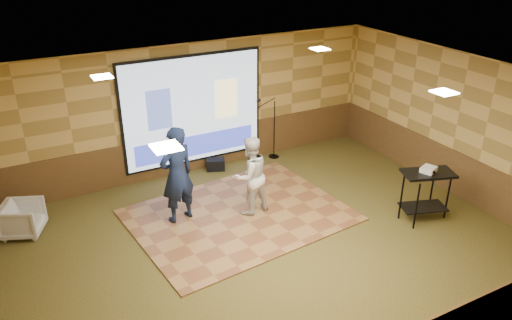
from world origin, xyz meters
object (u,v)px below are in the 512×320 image
banquet_chair (23,219)px  player_right (250,176)px  player_left (177,175)px  av_table (426,186)px  mic_stand (272,139)px  duffel_bag (216,164)px  projector (429,169)px  dance_floor (239,215)px  projector_screen (194,111)px

banquet_chair → player_right: bearing=-84.8°
player_left → av_table: 4.78m
player_right → mic_stand: bearing=-137.6°
player_left → banquet_chair: bearing=-31.6°
mic_stand → duffel_bag: 1.56m
mic_stand → duffel_bag: bearing=-172.5°
projector → mic_stand: size_ratio=0.18×
projector → banquet_chair: 7.68m
dance_floor → banquet_chair: banquet_chair is taller
player_right → av_table: size_ratio=1.58×
mic_stand → duffel_bag: size_ratio=3.73×
projector_screen → dance_floor: 2.75m
banquet_chair → duffel_bag: (4.26, 0.81, -0.19)m
player_left → mic_stand: bearing=-163.9°
player_left → duffel_bag: player_left is taller
mic_stand → banquet_chair: 5.84m
av_table → player_right: bearing=148.4°
projector_screen → banquet_chair: (-3.86, -0.99, -1.16)m
av_table → player_left: bearing=152.8°
av_table → projector: size_ratio=3.52×
projector_screen → player_left: bearing=-120.3°
projector_screen → av_table: (3.13, -4.10, -0.75)m
projector_screen → duffel_bag: size_ratio=7.82×
projector → banquet_chair: projector is taller
av_table → duffel_bag: (-2.72, 3.91, -0.59)m
mic_stand → av_table: bearing=-63.9°
player_left → av_table: player_left is taller
player_left → player_right: (1.35, -0.40, -0.16)m
projector → av_table: bearing=-127.3°
mic_stand → duffel_bag: (-1.52, 0.04, -0.36)m
player_left → av_table: bearing=139.9°
player_left → banquet_chair: size_ratio=2.76×
projector_screen → player_left: (-1.12, -1.92, -0.48)m
player_left → mic_stand: player_left is taller
dance_floor → projector: bearing=-29.0°
mic_stand → projector: bearing=-63.7°
projector → banquet_chair: (-6.99, 3.08, -0.75)m
player_right → av_table: player_right is taller
projector_screen → banquet_chair: 4.15m
player_right → projector: 3.41m
dance_floor → duffel_bag: 2.18m
av_table → banquet_chair: 7.66m
banquet_chair → mic_stand: bearing=-59.3°
dance_floor → player_right: player_right is taller
projector → duffel_bag: (-2.73, 3.89, -0.93)m
player_left → projector_screen: bearing=-133.3°
projector → banquet_chair: size_ratio=0.41×
duffel_bag → mic_stand: bearing=-1.3°
dance_floor → projector: size_ratio=14.13×
player_right → av_table: (2.90, -1.78, -0.11)m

